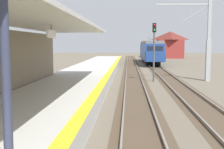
{
  "coord_description": "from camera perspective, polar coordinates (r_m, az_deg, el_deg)",
  "views": [
    {
      "loc": [
        1.4,
        -2.67,
        3.35
      ],
      "look_at": [
        0.72,
        9.06,
        2.1
      ],
      "focal_mm": 45.8,
      "sensor_mm": 36.0,
      "label": 1
    }
  ],
  "objects": [
    {
      "name": "station_platform",
      "position": [
        19.29,
        -8.42,
        -2.64
      ],
      "size": [
        5.0,
        80.0,
        0.91
      ],
      "color": "#B7B5AD",
      "rests_on": "ground"
    },
    {
      "name": "distant_trackside_house",
      "position": [
        70.28,
        11.51,
        5.94
      ],
      "size": [
        6.6,
        5.28,
        6.4
      ],
      "color": "maroon",
      "rests_on": "ground"
    },
    {
      "name": "rail_signal_post",
      "position": [
        25.71,
        8.4,
        5.66
      ],
      "size": [
        0.32,
        0.34,
        5.2
      ],
      "color": "#4C4C4C",
      "rests_on": "ground"
    },
    {
      "name": "track_pair_middle",
      "position": [
        23.24,
        12.93,
        -2.25
      ],
      "size": [
        2.34,
        120.0,
        0.16
      ],
      "color": "#4C3D2D",
      "rests_on": "ground"
    },
    {
      "name": "track_pair_nearest_platform",
      "position": [
        22.91,
        4.51,
        -2.23
      ],
      "size": [
        2.34,
        120.0,
        0.16
      ],
      "color": "#4C3D2D",
      "rests_on": "ground"
    },
    {
      "name": "approaching_train",
      "position": [
        51.04,
        7.7,
        4.7
      ],
      "size": [
        2.93,
        19.6,
        4.76
      ],
      "color": "navy",
      "rests_on": "ground"
    },
    {
      "name": "catenary_pylon_far_side",
      "position": [
        27.27,
        18.13,
        6.3
      ],
      "size": [
        5.0,
        0.4,
        7.5
      ],
      "color": "#9EA3A8",
      "rests_on": "ground"
    }
  ]
}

